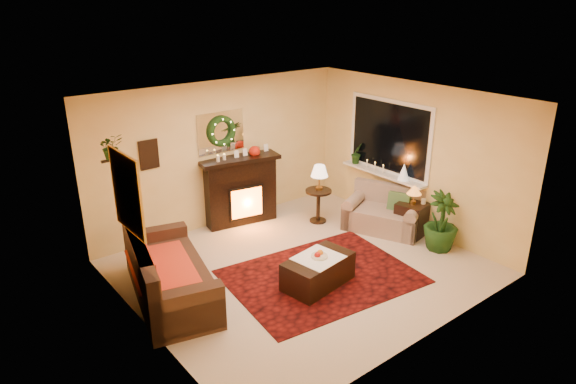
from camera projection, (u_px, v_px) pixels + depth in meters
floor at (302, 268)px, 7.92m from camera, size 5.00×5.00×0.00m
ceiling at (304, 100)px, 6.98m from camera, size 5.00×5.00×0.00m
wall_back at (221, 154)px, 9.09m from camera, size 5.00×5.00×0.00m
wall_front at (431, 245)px, 5.81m from camera, size 5.00×5.00×0.00m
wall_left at (140, 237)px, 6.00m from camera, size 4.50×4.50×0.00m
wall_right at (413, 157)px, 8.90m from camera, size 4.50×4.50×0.00m
area_rug at (321, 276)px, 7.67m from camera, size 2.91×2.33×0.01m
sofa at (170, 269)px, 7.02m from camera, size 1.41×2.26×0.90m
red_throw at (161, 266)px, 7.06m from camera, size 0.81×1.32×0.02m
fireplace at (240, 194)px, 9.34m from camera, size 1.34×0.64×1.18m
poinsettia at (254, 152)px, 9.21m from camera, size 0.20×0.20×0.20m
mantel_candle_a at (218, 161)px, 8.83m from camera, size 0.06×0.06×0.19m
mantel_candle_b at (224, 159)px, 8.93m from camera, size 0.06×0.06×0.17m
mantel_mirror at (221, 132)px, 8.93m from camera, size 0.92×0.02×0.72m
wreath at (222, 131)px, 8.89m from camera, size 0.55×0.11×0.55m
wall_art at (149, 154)px, 8.20m from camera, size 0.32×0.03×0.48m
gold_mirror at (127, 193)px, 6.06m from camera, size 0.03×0.84×1.00m
hanging_plant at (113, 158)px, 6.61m from camera, size 0.33×0.28×0.36m
loveseat at (384, 208)px, 9.05m from camera, size 1.23×1.52×0.77m
window_frame at (389, 137)px, 9.20m from camera, size 0.03×1.86×1.36m
window_glass at (389, 137)px, 9.19m from camera, size 0.02×1.70×1.22m
window_sill at (383, 174)px, 9.39m from camera, size 0.22×1.86×0.04m
mini_tree at (404, 172)px, 8.97m from camera, size 0.20×0.20×0.30m
sill_plant at (357, 154)px, 9.84m from camera, size 0.29×0.23×0.53m
side_table_round at (318, 205)px, 9.41m from camera, size 0.63×0.63×0.62m
lamp_cream at (319, 176)px, 9.23m from camera, size 0.31×0.31×0.48m
end_table_square at (412, 220)px, 8.94m from camera, size 0.56×0.56×0.58m
lamp_tiffany at (414, 195)px, 8.73m from camera, size 0.25×0.25×0.37m
coffee_table at (318, 272)px, 7.39m from camera, size 1.11×0.72×0.44m
fruit_bowl at (319, 257)px, 7.31m from camera, size 0.24×0.24×0.05m
floor_palm at (441, 224)px, 8.35m from camera, size 1.73×1.73×2.94m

